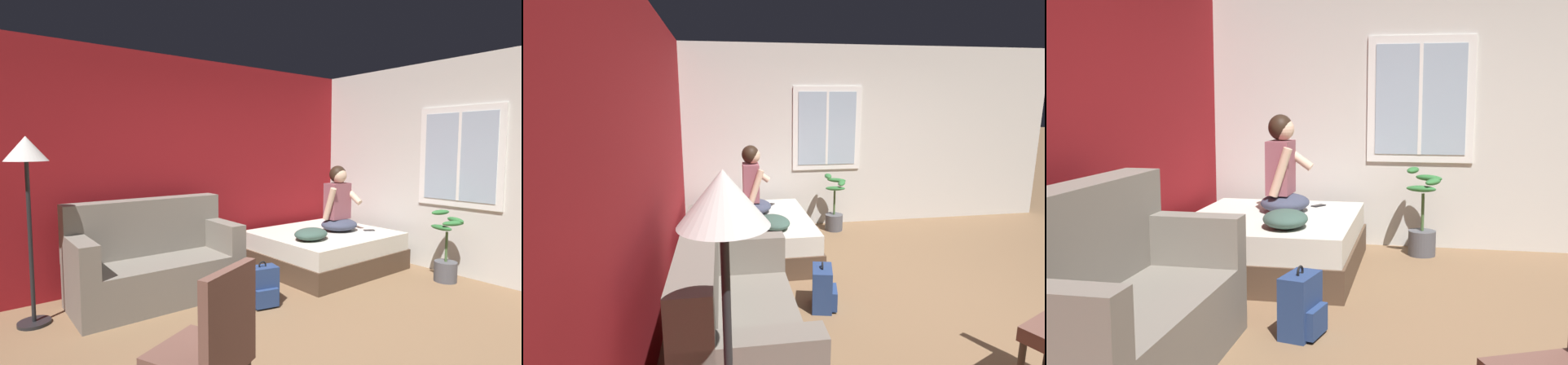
{
  "view_description": "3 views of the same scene",
  "coord_description": "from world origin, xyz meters",
  "views": [
    {
      "loc": [
        -2.16,
        -2.06,
        1.6
      ],
      "look_at": [
        0.75,
        1.71,
        1.19
      ],
      "focal_mm": 28.0,
      "sensor_mm": 36.0,
      "label": 1
    },
    {
      "loc": [
        -3.11,
        2.03,
        1.97
      ],
      "look_at": [
        0.86,
        1.37,
        1.11
      ],
      "focal_mm": 28.0,
      "sensor_mm": 36.0,
      "label": 2
    },
    {
      "loc": [
        -3.32,
        0.38,
        1.49
      ],
      "look_at": [
        1.06,
        1.2,
        0.88
      ],
      "focal_mm": 42.0,
      "sensor_mm": 36.0,
      "label": 3
    }
  ],
  "objects": [
    {
      "name": "floor_lamp",
      "position": [
        -1.61,
        2.01,
        1.43
      ],
      "size": [
        0.36,
        0.36,
        1.7
      ],
      "color": "black",
      "rests_on": "ground"
    },
    {
      "name": "ground_plane",
      "position": [
        0.0,
        0.0,
        0.0
      ],
      "size": [
        40.0,
        40.0,
        0.0
      ],
      "primitive_type": "plane",
      "color": "brown"
    },
    {
      "name": "potted_plant",
      "position": [
        2.49,
        0.35,
        0.3
      ],
      "size": [
        0.39,
        0.37,
        0.85
      ],
      "color": "#4C4C51",
      "rests_on": "ground"
    },
    {
      "name": "bed",
      "position": [
        1.76,
        1.64,
        0.24
      ],
      "size": [
        1.72,
        1.49,
        0.48
      ],
      "color": "#4C3828",
      "rests_on": "ground"
    },
    {
      "name": "person_seated",
      "position": [
        1.99,
        1.6,
        0.84
      ],
      "size": [
        0.53,
        0.46,
        0.88
      ],
      "color": "#383D51",
      "rests_on": "bed"
    },
    {
      "name": "cell_phone",
      "position": [
        2.3,
        1.33,
        0.48
      ],
      "size": [
        0.16,
        0.14,
        0.01
      ],
      "primitive_type": "cube",
      "rotation": [
        0.0,
        0.0,
        1.0
      ],
      "color": "black",
      "rests_on": "bed"
    },
    {
      "name": "wall_back_accent",
      "position": [
        0.0,
        2.61,
        1.35
      ],
      "size": [
        10.68,
        0.16,
        2.7
      ],
      "primitive_type": "cube",
      "color": "maroon",
      "rests_on": "ground"
    },
    {
      "name": "backpack",
      "position": [
        0.3,
        1.09,
        0.19
      ],
      "size": [
        0.33,
        0.29,
        0.46
      ],
      "color": "navy",
      "rests_on": "ground"
    },
    {
      "name": "side_chair",
      "position": [
        -1.09,
        -0.22,
        0.53
      ],
      "size": [
        0.61,
        0.61,
        0.98
      ],
      "color": "#382D23",
      "rests_on": "ground"
    },
    {
      "name": "throw_pillow",
      "position": [
        1.3,
        1.42,
        0.55
      ],
      "size": [
        0.54,
        0.45,
        0.14
      ],
      "primitive_type": "ellipsoid",
      "rotation": [
        0.0,
        0.0,
        0.2
      ],
      "color": "#385147",
      "rests_on": "bed"
    },
    {
      "name": "couch",
      "position": [
        -0.47,
        1.96,
        0.39
      ],
      "size": [
        1.71,
        0.84,
        1.04
      ],
      "color": "slate",
      "rests_on": "ground"
    },
    {
      "name": "wall_side_with_window",
      "position": [
        2.92,
        0.01,
        1.35
      ],
      "size": [
        0.19,
        6.46,
        2.7
      ],
      "color": "silver",
      "rests_on": "ground"
    }
  ]
}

